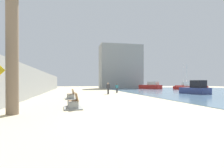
{
  "coord_description": "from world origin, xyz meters",
  "views": [
    {
      "loc": [
        -2.91,
        -7.93,
        1.63
      ],
      "look_at": [
        2.18,
        16.19,
        1.46
      ],
      "focal_mm": 30.61,
      "sensor_mm": 36.0,
      "label": 1
    }
  ],
  "objects_px": {
    "bench_far": "(71,97)",
    "boat_nearest": "(185,86)",
    "person_walking": "(108,87)",
    "boat_far_left": "(151,86)",
    "bench_near": "(73,105)",
    "boat_far_right": "(202,86)",
    "person_standing": "(117,87)",
    "boat_outer": "(189,87)",
    "boat_distant": "(196,89)"
  },
  "relations": [
    {
      "from": "boat_outer",
      "to": "boat_far_right",
      "type": "relative_size",
      "value": 1.74
    },
    {
      "from": "person_walking",
      "to": "boat_far_left",
      "type": "height_order",
      "value": "boat_far_left"
    },
    {
      "from": "person_walking",
      "to": "bench_near",
      "type": "bearing_deg",
      "value": -109.29
    },
    {
      "from": "person_standing",
      "to": "boat_outer",
      "type": "height_order",
      "value": "boat_outer"
    },
    {
      "from": "bench_near",
      "to": "boat_far_left",
      "type": "distance_m",
      "value": 38.09
    },
    {
      "from": "person_walking",
      "to": "boat_nearest",
      "type": "height_order",
      "value": "boat_nearest"
    },
    {
      "from": "boat_far_left",
      "to": "boat_nearest",
      "type": "bearing_deg",
      "value": 24.56
    },
    {
      "from": "boat_outer",
      "to": "person_standing",
      "type": "bearing_deg",
      "value": -155.69
    },
    {
      "from": "boat_outer",
      "to": "boat_nearest",
      "type": "bearing_deg",
      "value": 60.23
    },
    {
      "from": "boat_outer",
      "to": "boat_distant",
      "type": "xyz_separation_m",
      "value": [
        -8.31,
        -13.95,
        0.05
      ]
    },
    {
      "from": "bench_far",
      "to": "bench_near",
      "type": "bearing_deg",
      "value": -88.62
    },
    {
      "from": "boat_far_right",
      "to": "bench_near",
      "type": "bearing_deg",
      "value": -136.09
    },
    {
      "from": "bench_far",
      "to": "boat_distant",
      "type": "bearing_deg",
      "value": 14.82
    },
    {
      "from": "boat_distant",
      "to": "boat_nearest",
      "type": "xyz_separation_m",
      "value": [
        15.9,
        27.22,
        -0.03
      ]
    },
    {
      "from": "person_standing",
      "to": "boat_distant",
      "type": "height_order",
      "value": "boat_distant"
    },
    {
      "from": "person_standing",
      "to": "boat_far_left",
      "type": "bearing_deg",
      "value": 51.04
    },
    {
      "from": "boat_nearest",
      "to": "person_walking",
      "type": "bearing_deg",
      "value": -138.6
    },
    {
      "from": "bench_near",
      "to": "boat_distant",
      "type": "distance_m",
      "value": 20.87
    },
    {
      "from": "bench_far",
      "to": "boat_far_right",
      "type": "xyz_separation_m",
      "value": [
        34.29,
        25.67,
        0.48
      ]
    },
    {
      "from": "boat_outer",
      "to": "bench_near",
      "type": "bearing_deg",
      "value": -134.78
    },
    {
      "from": "bench_near",
      "to": "boat_far_right",
      "type": "relative_size",
      "value": 0.51
    },
    {
      "from": "person_walking",
      "to": "person_standing",
      "type": "height_order",
      "value": "person_walking"
    },
    {
      "from": "person_standing",
      "to": "boat_nearest",
      "type": "bearing_deg",
      "value": 39.64
    },
    {
      "from": "boat_nearest",
      "to": "boat_far_right",
      "type": "xyz_separation_m",
      "value": [
        0.99,
        -6.16,
        0.01
      ]
    },
    {
      "from": "bench_far",
      "to": "person_walking",
      "type": "relative_size",
      "value": 1.32
    },
    {
      "from": "person_standing",
      "to": "boat_far_left",
      "type": "relative_size",
      "value": 0.25
    },
    {
      "from": "bench_far",
      "to": "boat_nearest",
      "type": "bearing_deg",
      "value": 43.7
    },
    {
      "from": "person_walking",
      "to": "boat_nearest",
      "type": "xyz_separation_m",
      "value": [
        28.17,
        24.83,
        -0.25
      ]
    },
    {
      "from": "boat_nearest",
      "to": "boat_outer",
      "type": "bearing_deg",
      "value": -119.77
    },
    {
      "from": "boat_distant",
      "to": "boat_nearest",
      "type": "height_order",
      "value": "boat_nearest"
    },
    {
      "from": "bench_near",
      "to": "person_standing",
      "type": "relative_size",
      "value": 1.43
    },
    {
      "from": "person_walking",
      "to": "boat_far_left",
      "type": "distance_m",
      "value": 23.56
    },
    {
      "from": "person_standing",
      "to": "boat_nearest",
      "type": "relative_size",
      "value": 0.21
    },
    {
      "from": "bench_far",
      "to": "person_standing",
      "type": "relative_size",
      "value": 1.45
    },
    {
      "from": "person_standing",
      "to": "boat_far_right",
      "type": "relative_size",
      "value": 0.36
    },
    {
      "from": "boat_far_right",
      "to": "person_walking",
      "type": "bearing_deg",
      "value": -147.36
    },
    {
      "from": "boat_outer",
      "to": "boat_far_right",
      "type": "height_order",
      "value": "boat_outer"
    },
    {
      "from": "bench_near",
      "to": "boat_distant",
      "type": "xyz_separation_m",
      "value": [
        17.22,
        11.78,
        0.51
      ]
    },
    {
      "from": "bench_far",
      "to": "person_standing",
      "type": "distance_m",
      "value": 12.46
    },
    {
      "from": "boat_distant",
      "to": "boat_nearest",
      "type": "relative_size",
      "value": 0.6
    },
    {
      "from": "bench_far",
      "to": "boat_distant",
      "type": "height_order",
      "value": "boat_distant"
    },
    {
      "from": "boat_far_left",
      "to": "boat_nearest",
      "type": "xyz_separation_m",
      "value": [
        13.68,
        6.25,
        -0.04
      ]
    },
    {
      "from": "person_standing",
      "to": "boat_distant",
      "type": "relative_size",
      "value": 0.34
    },
    {
      "from": "bench_far",
      "to": "person_standing",
      "type": "xyz_separation_m",
      "value": [
        7.17,
        10.17,
        0.62
      ]
    },
    {
      "from": "boat_outer",
      "to": "boat_far_left",
      "type": "bearing_deg",
      "value": 130.94
    },
    {
      "from": "boat_outer",
      "to": "bench_far",
      "type": "bearing_deg",
      "value": -144.18
    },
    {
      "from": "boat_distant",
      "to": "boat_nearest",
      "type": "bearing_deg",
      "value": 59.7
    },
    {
      "from": "person_walking",
      "to": "boat_distant",
      "type": "distance_m",
      "value": 12.5
    },
    {
      "from": "boat_far_left",
      "to": "boat_far_right",
      "type": "bearing_deg",
      "value": 0.38
    },
    {
      "from": "bench_near",
      "to": "boat_nearest",
      "type": "distance_m",
      "value": 51.17
    }
  ]
}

